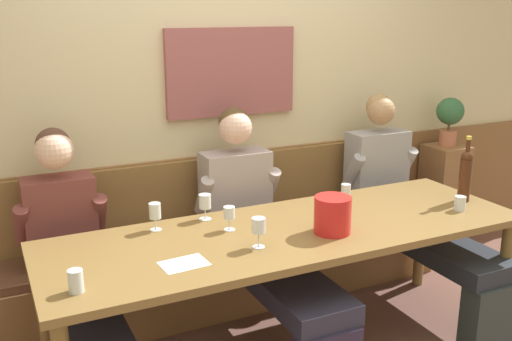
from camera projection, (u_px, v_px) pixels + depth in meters
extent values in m
cube|color=beige|center=(220.00, 83.00, 3.68)|extent=(6.80, 0.08, 2.80)
cube|color=#925050|center=(232.00, 72.00, 3.64)|extent=(0.86, 0.04, 0.55)
cube|color=brown|center=(225.00, 222.00, 3.89)|extent=(6.80, 0.03, 0.95)
cube|color=brown|center=(239.00, 270.00, 3.76)|extent=(2.88, 0.42, 0.44)
cube|color=brown|center=(239.00, 235.00, 3.69)|extent=(2.83, 0.39, 0.05)
cube|color=brown|center=(227.00, 189.00, 3.79)|extent=(2.88, 0.04, 0.45)
cube|color=brown|center=(290.00, 232.00, 3.05)|extent=(2.58, 0.84, 0.04)
cylinder|color=brown|center=(503.00, 278.00, 3.36)|extent=(0.07, 0.07, 0.70)
cylinder|color=brown|center=(45.00, 316.00, 2.94)|extent=(0.07, 0.07, 0.70)
cylinder|color=brown|center=(421.00, 237.00, 3.96)|extent=(0.07, 0.07, 0.70)
cube|color=#242637|center=(84.00, 320.00, 2.75)|extent=(0.32, 1.10, 0.11)
cube|color=brown|center=(61.00, 221.00, 3.17)|extent=(0.38, 0.20, 0.49)
sphere|color=beige|center=(54.00, 150.00, 3.06)|extent=(0.20, 0.20, 0.20)
sphere|color=#523429|center=(53.00, 145.00, 3.07)|extent=(0.18, 0.18, 0.18)
cylinder|color=brown|center=(22.00, 226.00, 3.05)|extent=(0.08, 0.20, 0.27)
cylinder|color=brown|center=(99.00, 214.00, 3.22)|extent=(0.08, 0.20, 0.27)
cube|color=#2B2A3C|center=(279.00, 277.00, 3.18)|extent=(0.35, 1.09, 0.11)
cube|color=#A39695|center=(235.00, 193.00, 3.61)|extent=(0.42, 0.21, 0.52)
sphere|color=beige|center=(235.00, 128.00, 3.49)|extent=(0.20, 0.20, 0.20)
sphere|color=#513C23|center=(234.00, 123.00, 3.50)|extent=(0.19, 0.19, 0.19)
cylinder|color=#A39695|center=(204.00, 196.00, 3.47)|extent=(0.08, 0.20, 0.27)
cylinder|color=#A39695|center=(270.00, 186.00, 3.66)|extent=(0.08, 0.20, 0.27)
cube|color=#2D3736|center=(489.00, 315.00, 3.27)|extent=(0.32, 0.14, 0.38)
cube|color=#252A32|center=(431.00, 243.00, 3.64)|extent=(0.35, 1.09, 0.11)
cube|color=#939397|center=(377.00, 170.00, 4.06)|extent=(0.42, 0.20, 0.55)
sphere|color=#A77F58|center=(381.00, 111.00, 3.93)|extent=(0.19, 0.19, 0.19)
sphere|color=#9E7B4E|center=(379.00, 107.00, 3.95)|extent=(0.18, 0.18, 0.18)
cylinder|color=#939397|center=(354.00, 171.00, 3.92)|extent=(0.08, 0.20, 0.27)
cylinder|color=#939397|center=(406.00, 164.00, 4.11)|extent=(0.08, 0.20, 0.27)
cylinder|color=red|center=(333.00, 215.00, 2.97)|extent=(0.19, 0.19, 0.19)
cylinder|color=#442111|center=(465.00, 180.00, 3.45)|extent=(0.07, 0.07, 0.26)
sphere|color=#442111|center=(467.00, 157.00, 3.41)|extent=(0.07, 0.07, 0.07)
cylinder|color=#442111|center=(468.00, 148.00, 3.40)|extent=(0.03, 0.03, 0.10)
cylinder|color=gold|center=(469.00, 138.00, 3.38)|extent=(0.03, 0.03, 0.02)
cylinder|color=silver|center=(259.00, 247.00, 2.81)|extent=(0.06, 0.06, 0.00)
cylinder|color=silver|center=(259.00, 240.00, 2.79)|extent=(0.01, 0.01, 0.07)
cylinder|color=silver|center=(259.00, 225.00, 2.77)|extent=(0.07, 0.07, 0.07)
cylinder|color=#E8E484|center=(259.00, 230.00, 2.78)|extent=(0.06, 0.06, 0.03)
cylinder|color=silver|center=(229.00, 230.00, 3.03)|extent=(0.06, 0.06, 0.00)
cylinder|color=silver|center=(229.00, 224.00, 3.02)|extent=(0.01, 0.01, 0.06)
cylinder|color=silver|center=(229.00, 213.00, 3.00)|extent=(0.06, 0.06, 0.06)
cylinder|color=#F2D47E|center=(229.00, 217.00, 3.01)|extent=(0.05, 0.05, 0.02)
cylinder|color=silver|center=(156.00, 230.00, 3.03)|extent=(0.06, 0.06, 0.00)
cylinder|color=silver|center=(156.00, 224.00, 3.02)|extent=(0.01, 0.01, 0.06)
cylinder|color=silver|center=(155.00, 211.00, 3.00)|extent=(0.06, 0.06, 0.08)
cylinder|color=#F3DC8E|center=(155.00, 217.00, 3.01)|extent=(0.05, 0.05, 0.02)
cylinder|color=silver|center=(205.00, 219.00, 3.18)|extent=(0.07, 0.07, 0.00)
cylinder|color=silver|center=(205.00, 213.00, 3.17)|extent=(0.01, 0.01, 0.06)
cylinder|color=silver|center=(205.00, 201.00, 3.15)|extent=(0.07, 0.07, 0.08)
cylinder|color=beige|center=(205.00, 205.00, 3.16)|extent=(0.06, 0.06, 0.03)
cylinder|color=silver|center=(460.00, 203.00, 3.31)|extent=(0.06, 0.06, 0.08)
cylinder|color=silver|center=(76.00, 281.00, 2.35)|extent=(0.06, 0.06, 0.10)
cylinder|color=silver|center=(346.00, 191.00, 3.53)|extent=(0.06, 0.06, 0.09)
cube|color=white|center=(184.00, 264.00, 2.63)|extent=(0.22, 0.16, 0.00)
cube|color=brown|center=(442.00, 200.00, 4.48)|extent=(0.28, 0.28, 0.86)
cylinder|color=#B5674A|center=(448.00, 138.00, 4.34)|extent=(0.12, 0.12, 0.12)
cylinder|color=brown|center=(449.00, 126.00, 4.32)|extent=(0.02, 0.02, 0.06)
sphere|color=#31613C|center=(450.00, 111.00, 4.29)|extent=(0.20, 0.20, 0.20)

